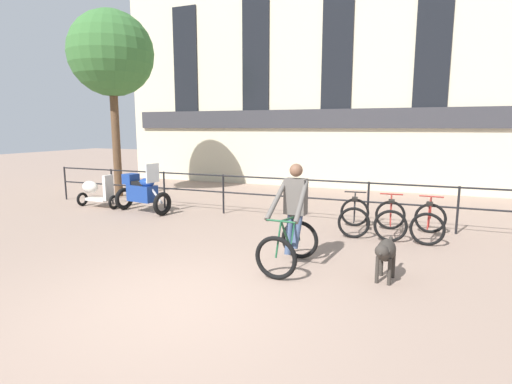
{
  "coord_description": "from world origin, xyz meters",
  "views": [
    {
      "loc": [
        2.85,
        -4.22,
        2.29
      ],
      "look_at": [
        0.01,
        2.86,
        1.05
      ],
      "focal_mm": 28.0,
      "sensor_mm": 36.0,
      "label": 1
    }
  ],
  "objects": [
    {
      "name": "canal_railing",
      "position": [
        -0.0,
        5.2,
        0.71
      ],
      "size": [
        15.05,
        0.05,
        1.05
      ],
      "color": "black",
      "rests_on": "ground_plane"
    },
    {
      "name": "tree_canalside_left",
      "position": [
        -6.36,
        6.33,
        4.57
      ],
      "size": [
        2.68,
        2.68,
        5.95
      ],
      "color": "brown",
      "rests_on": "ground_plane"
    },
    {
      "name": "cyclist_with_bike",
      "position": [
        1.01,
        1.95,
        0.76
      ],
      "size": [
        0.75,
        1.21,
        1.7
      ],
      "rotation": [
        0.0,
        0.0,
        -0.06
      ],
      "color": "black",
      "rests_on": "ground_plane"
    },
    {
      "name": "parked_scooter",
      "position": [
        -5.64,
        4.56,
        0.46
      ],
      "size": [
        1.29,
        0.44,
        0.96
      ],
      "rotation": [
        0.0,
        0.0,
        1.54
      ],
      "color": "black",
      "rests_on": "ground_plane"
    },
    {
      "name": "ground_plane",
      "position": [
        0.0,
        0.0,
        0.0
      ],
      "size": [
        60.0,
        60.0,
        0.0
      ],
      "primitive_type": "plane",
      "color": "gray"
    },
    {
      "name": "parked_bicycle_mid_right",
      "position": [
        3.18,
        4.54,
        0.36
      ],
      "size": [
        0.75,
        1.16,
        0.86
      ],
      "rotation": [
        0.0,
        0.0,
        3.06
      ],
      "color": "black",
      "rests_on": "ground_plane"
    },
    {
      "name": "parked_motorcycle",
      "position": [
        -3.99,
        4.5,
        0.56
      ],
      "size": [
        1.67,
        0.88,
        1.35
      ],
      "rotation": [
        0.0,
        0.0,
        1.4
      ],
      "color": "black",
      "rests_on": "ground_plane"
    },
    {
      "name": "parked_bicycle_near_lamp",
      "position": [
        1.66,
        4.54,
        0.36
      ],
      "size": [
        0.79,
        1.18,
        0.86
      ],
      "rotation": [
        0.0,
        0.0,
        3.27
      ],
      "color": "black",
      "rests_on": "ground_plane"
    },
    {
      "name": "building_facade",
      "position": [
        -0.0,
        10.99,
        4.29
      ],
      "size": [
        18.0,
        0.72,
        8.63
      ],
      "color": "beige",
      "rests_on": "ground_plane"
    },
    {
      "name": "dog",
      "position": [
        2.51,
        1.79,
        0.46
      ],
      "size": [
        0.33,
        0.92,
        0.66
      ],
      "rotation": [
        0.0,
        0.0,
        -0.1
      ],
      "color": "#332D28",
      "rests_on": "ground_plane"
    },
    {
      "name": "parked_bicycle_mid_left",
      "position": [
        2.42,
        4.54,
        0.36
      ],
      "size": [
        0.73,
        1.15,
        0.86
      ],
      "rotation": [
        0.0,
        0.0,
        3.21
      ],
      "color": "black",
      "rests_on": "ground_plane"
    }
  ]
}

